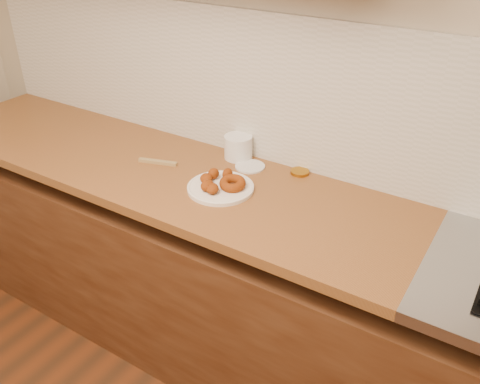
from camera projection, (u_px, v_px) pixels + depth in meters
name	position (u px, v px, depth m)	size (l,w,h in m)	color
wall_back	(332.00, 62.00, 1.82)	(4.00, 0.02, 2.70)	tan
base_cabinet	(280.00, 313.00, 2.08)	(3.60, 0.60, 0.77)	#55321C
butcher_block	(148.00, 167.00, 2.13)	(2.30, 0.62, 0.04)	brown
backsplash	(327.00, 103.00, 1.89)	(3.60, 0.02, 0.60)	beige
donut_plate	(221.00, 188.00, 1.93)	(0.25, 0.25, 0.01)	white
ring_donut	(232.00, 183.00, 1.91)	(0.10, 0.10, 0.04)	#803104
fried_dough_chunks	(213.00, 180.00, 1.92)	(0.14, 0.18, 0.05)	#803104
plastic_tub	(238.00, 147.00, 2.14)	(0.12, 0.12, 0.10)	white
tub_lid	(250.00, 166.00, 2.09)	(0.12, 0.12, 0.01)	silver
brass_jar_lid	(300.00, 172.00, 2.04)	(0.08, 0.08, 0.01)	#A6731A
wooden_utensil	(158.00, 162.00, 2.11)	(0.17, 0.02, 0.01)	olive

